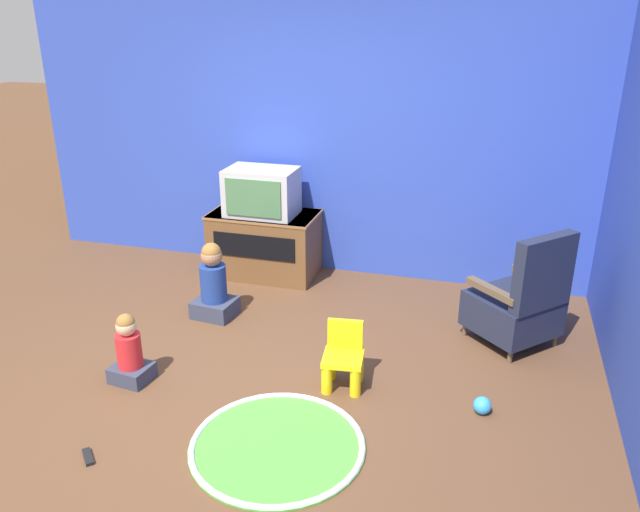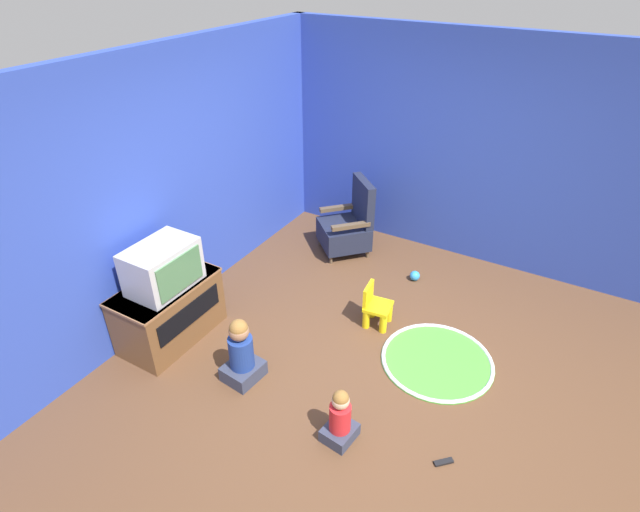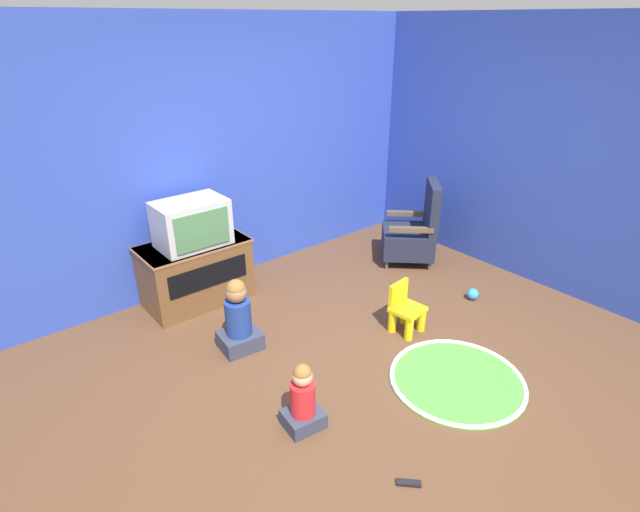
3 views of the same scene
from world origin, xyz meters
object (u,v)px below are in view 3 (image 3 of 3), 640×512
(yellow_kid_chair, at_px, (405,312))
(child_watching_left, at_px, (238,319))
(television, at_px, (192,223))
(toy_ball, at_px, (473,294))
(remote_control, at_px, (409,483))
(tv_cabinet, at_px, (196,271))
(black_armchair, at_px, (413,233))
(child_watching_center, at_px, (303,400))

(yellow_kid_chair, height_order, child_watching_left, child_watching_left)
(television, height_order, child_watching_left, television)
(toy_ball, distance_m, remote_control, 2.41)
(tv_cabinet, xyz_separation_m, remote_control, (-0.04, -2.79, -0.31))
(tv_cabinet, bearing_deg, child_watching_left, -95.67)
(black_armchair, bearing_deg, tv_cabinet, -64.25)
(yellow_kid_chair, xyz_separation_m, toy_ball, (0.93, -0.07, -0.13))
(yellow_kid_chair, relative_size, remote_control, 3.27)
(child_watching_center, bearing_deg, remote_control, -69.46)
(yellow_kid_chair, xyz_separation_m, remote_control, (-1.23, -1.14, -0.18))
(remote_control, bearing_deg, toy_ball, -108.20)
(child_watching_left, distance_m, remote_control, 1.86)
(television, distance_m, toy_ball, 2.82)
(tv_cabinet, relative_size, yellow_kid_chair, 2.23)
(child_watching_left, distance_m, toy_ball, 2.36)
(television, distance_m, black_armchair, 2.47)
(television, xyz_separation_m, child_watching_left, (-0.09, -0.91, -0.55))
(yellow_kid_chair, bearing_deg, toy_ball, -11.19)
(black_armchair, height_order, remote_control, black_armchair)
(yellow_kid_chair, bearing_deg, black_armchair, 31.98)
(yellow_kid_chair, xyz_separation_m, child_watching_center, (-1.42, -0.35, 0.03))
(yellow_kid_chair, distance_m, toy_ball, 0.94)
(child_watching_center, height_order, remote_control, child_watching_center)
(toy_ball, xyz_separation_m, remote_control, (-2.16, -1.07, -0.05))
(black_armchair, xyz_separation_m, remote_control, (-2.36, -2.05, -0.34))
(television, bearing_deg, child_watching_center, -96.72)
(yellow_kid_chair, distance_m, child_watching_center, 1.46)
(black_armchair, relative_size, child_watching_center, 1.83)
(yellow_kid_chair, height_order, remote_control, yellow_kid_chair)
(toy_ball, bearing_deg, child_watching_center, -173.21)
(tv_cabinet, relative_size, television, 1.58)
(child_watching_left, xyz_separation_m, child_watching_center, (-0.14, -1.05, -0.06))
(black_armchair, relative_size, remote_control, 6.77)
(child_watching_center, relative_size, toy_ball, 4.42)
(toy_ball, bearing_deg, black_armchair, 78.47)
(tv_cabinet, height_order, black_armchair, black_armchair)
(television, xyz_separation_m, child_watching_center, (-0.23, -1.97, -0.61))
(child_watching_center, relative_size, remote_control, 3.70)
(yellow_kid_chair, bearing_deg, tv_cabinet, 118.89)
(television, height_order, black_armchair, television)
(child_watching_center, xyz_separation_m, toy_ball, (2.35, 0.28, -0.16))
(television, height_order, yellow_kid_chair, television)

